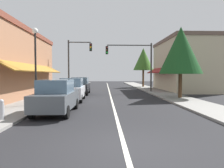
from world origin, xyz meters
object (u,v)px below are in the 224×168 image
Objects in this scene: parked_car_second_left at (72,90)px; fire_hydrant at (1,109)px; parked_car_nearest_left at (57,97)px; traffic_signal_mast_arm at (135,59)px; traffic_signal_left_corner at (76,58)px; street_lamp_left_near at (35,54)px; tree_right_near at (181,50)px; tree_right_far at (143,59)px; parked_car_third_left at (80,86)px.

fire_hydrant is at bearing -106.21° from parked_car_second_left.
fire_hydrant is at bearing -133.34° from parked_car_nearest_left.
traffic_signal_left_corner is (-6.88, 0.90, 0.10)m from traffic_signal_mast_arm.
street_lamp_left_near reaches higher than parked_car_second_left.
tree_right_near is (10.66, 3.67, 0.70)m from street_lamp_left_near.
tree_right_far reaches higher than parked_car_second_left.
tree_right_far reaches higher than tree_right_near.
street_lamp_left_near is at bearing -124.74° from parked_car_second_left.
tree_right_near is (2.79, -6.57, 0.15)m from traffic_signal_mast_arm.
tree_right_near is at bearing -26.76° from parked_car_third_left.
parked_car_second_left reaches higher than fire_hydrant.
parked_car_nearest_left is at bearing -115.54° from traffic_signal_mast_arm.
parked_car_second_left is 10.04m from traffic_signal_mast_arm.
street_lamp_left_near is at bearing 129.07° from parked_car_nearest_left.
parked_car_second_left is (-0.00, 5.16, 0.00)m from parked_car_nearest_left.
tree_right_near is at bearing 36.63° from fire_hydrant.
parked_car_third_left is 4.72× the size of fire_hydrant.
street_lamp_left_near reaches higher than parked_car_nearest_left.
traffic_signal_left_corner is at bearing 105.49° from parked_car_third_left.
parked_car_nearest_left is 13.88m from traffic_signal_left_corner.
parked_car_nearest_left is at bearing 45.52° from fire_hydrant.
tree_right_far is (8.70, 21.81, 3.63)m from parked_car_nearest_left.
traffic_signal_mast_arm is at bearing 61.44° from fire_hydrant.
traffic_signal_mast_arm is at bearing 19.71° from parked_car_third_left.
parked_car_nearest_left is 3.87m from street_lamp_left_near.
parked_car_nearest_left reaches higher than fire_hydrant.
parked_car_third_left is (0.01, 10.43, 0.00)m from parked_car_nearest_left.
street_lamp_left_near is 5.11m from fire_hydrant.
traffic_signal_mast_arm is (6.02, 12.61, 3.00)m from parked_car_nearest_left.
parked_car_second_left is at bearing 91.18° from parked_car_nearest_left.
parked_car_nearest_left is at bearing -145.59° from tree_right_near.
traffic_signal_mast_arm is 6.94m from traffic_signal_left_corner.
parked_car_third_left is at bearing -160.08° from traffic_signal_mast_arm.
parked_car_third_left is 7.06m from traffic_signal_mast_arm.
parked_car_nearest_left is 4.75× the size of fire_hydrant.
tree_right_far reaches higher than traffic_signal_left_corner.
traffic_signal_mast_arm is at bearing -7.45° from traffic_signal_left_corner.
tree_right_far is at bearing 61.08° from parked_car_second_left.
street_lamp_left_near is 0.79× the size of tree_right_far.
parked_car_second_left is at bearing -117.60° from tree_right_far.
fire_hydrant is (-1.88, -1.92, -0.33)m from parked_car_nearest_left.
traffic_signal_mast_arm is (6.03, 7.45, 3.00)m from parked_car_second_left.
parked_car_second_left is at bearing -84.20° from traffic_signal_left_corner.
parked_car_nearest_left is 1.01× the size of parked_car_third_left.
parked_car_third_left is at bearing 88.50° from parked_car_second_left.
traffic_signal_left_corner reaches higher than street_lamp_left_near.
fire_hydrant is at bearing -118.56° from traffic_signal_mast_arm.
traffic_signal_left_corner is at bearing 142.29° from tree_right_near.
traffic_signal_left_corner is 11.20m from street_lamp_left_near.
parked_car_third_left is at bearing -127.37° from tree_right_far.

